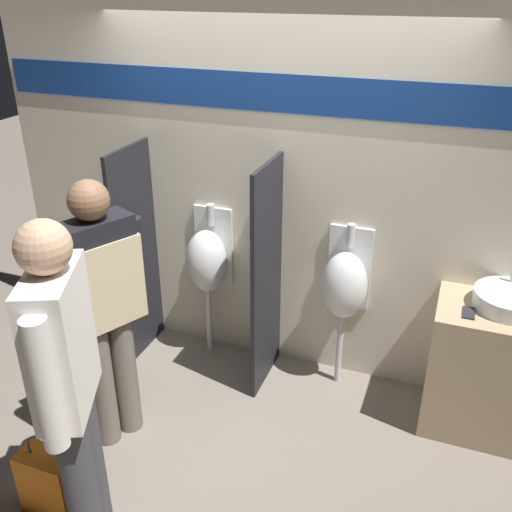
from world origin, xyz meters
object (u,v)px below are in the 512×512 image
Objects in this scene: cell_phone at (469,313)px; person_in_vest at (102,299)px; urinal_far at (345,285)px; person_with_lanyard at (68,382)px; urinal_near_counter at (207,261)px; sink_basin at (511,300)px; shopping_bag at (50,481)px; toilet at (87,300)px.

cell_phone is 0.08× the size of person_in_vest.
person_with_lanyard is at bearing -118.22° from urinal_far.
urinal_far is 1.98m from person_with_lanyard.
sink_basin is at bearing -2.14° from urinal_near_counter.
urinal_near_counter is at bearing -20.75° from person_with_lanyard.
shopping_bag is at bearing -144.60° from cell_phone.
person_in_vest is at bearing -99.88° from urinal_near_counter.
urinal_far is 2.32× the size of shopping_bag.
person_in_vest is (-2.24, -0.96, 0.07)m from sink_basin.
person_with_lanyard is at bearing -132.22° from person_in_vest.
toilet is at bearing 69.18° from person_in_vest.
person_in_vest is (0.85, -0.89, 0.68)m from toilet.
cell_phone is 2.93m from toilet.
shopping_bag is at bearing -144.61° from sink_basin.
shopping_bag is at bearing -96.70° from urinal_near_counter.
person_in_vest reaches higher than cell_phone.
cell_phone is at bearing -7.36° from urinal_near_counter.
person_with_lanyard is 0.86m from shopping_bag.
urinal_near_counter is 1.80m from shopping_bag.
urinal_far reaches higher than shopping_bag.
toilet is at bearing 178.21° from cell_phone.
urinal_near_counter is at bearing 177.86° from sink_basin.
urinal_near_counter and urinal_far have the same top height.
person_in_vest is (-0.18, -1.04, 0.21)m from urinal_near_counter.
urinal_far reaches higher than sink_basin.
toilet is 1.41m from person_in_vest.
person_with_lanyard is at bearing -86.57° from urinal_near_counter.
urinal_near_counter is 2.32× the size of shopping_bag.
cell_phone is 1.85m from urinal_near_counter.
urinal_near_counter is 0.67× the size of person_with_lanyard.
person_with_lanyard reaches higher than sink_basin.
toilet is 0.54× the size of person_in_vest.
person_in_vest is at bearing -46.27° from toilet.
toilet reaches higher than shopping_bag.
shopping_bag is (0.84, -1.54, -0.14)m from toilet.
cell_phone is 0.27× the size of shopping_bag.
shopping_bag is at bearing 56.13° from person_with_lanyard.
toilet is (-1.03, -0.15, -0.47)m from urinal_near_counter.
person_in_vest is at bearing -1.86° from person_with_lanyard.
sink_basin is 0.36× the size of urinal_near_counter.
cell_phone is at bearing -16.49° from urinal_far.
person_in_vest is at bearing -139.46° from urinal_far.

